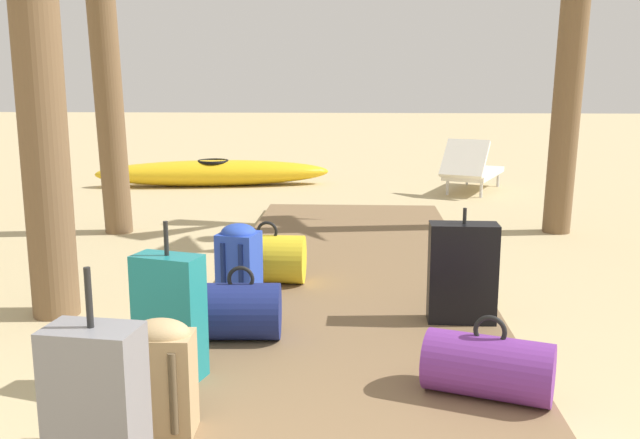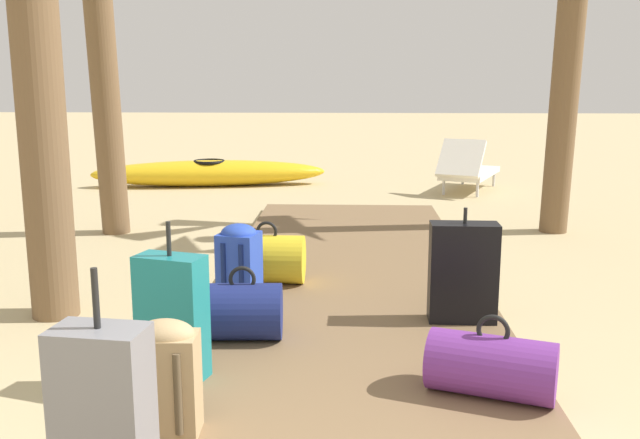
{
  "view_description": "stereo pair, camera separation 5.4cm",
  "coord_description": "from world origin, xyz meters",
  "px_view_note": "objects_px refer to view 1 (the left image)",
  "views": [
    {
      "loc": [
        0.05,
        -1.36,
        1.63
      ],
      "look_at": [
        -0.23,
        4.02,
        0.55
      ],
      "focal_mm": 39.56,
      "sensor_mm": 36.0,
      "label": 1
    },
    {
      "loc": [
        -0.0,
        -1.36,
        1.63
      ],
      "look_at": [
        -0.23,
        4.02,
        0.55
      ],
      "focal_mm": 39.56,
      "sensor_mm": 36.0,
      "label": 2
    }
  ],
  "objects_px": {
    "duffel_bag_yellow": "(268,259)",
    "lounge_chair": "(472,170)",
    "suitcase_teal": "(170,316)",
    "backpack_tan": "(162,374)",
    "duffel_bag_purple": "(488,366)",
    "duffel_bag_navy": "(242,311)",
    "suitcase_black": "(462,273)",
    "suitcase_grey": "(97,419)",
    "backpack_blue": "(239,261)",
    "kayak": "(213,173)"
  },
  "relations": [
    {
      "from": "lounge_chair",
      "to": "backpack_tan",
      "type": "bearing_deg",
      "value": -108.78
    },
    {
      "from": "backpack_blue",
      "to": "duffel_bag_purple",
      "type": "distance_m",
      "value": 2.08
    },
    {
      "from": "duffel_bag_navy",
      "to": "suitcase_teal",
      "type": "bearing_deg",
      "value": -116.55
    },
    {
      "from": "duffel_bag_yellow",
      "to": "kayak",
      "type": "height_order",
      "value": "duffel_bag_yellow"
    },
    {
      "from": "suitcase_teal",
      "to": "duffel_bag_purple",
      "type": "bearing_deg",
      "value": -5.64
    },
    {
      "from": "suitcase_teal",
      "to": "lounge_chair",
      "type": "height_order",
      "value": "suitcase_teal"
    },
    {
      "from": "duffel_bag_purple",
      "to": "suitcase_grey",
      "type": "xyz_separation_m",
      "value": [
        -1.58,
        -1.01,
        0.19
      ]
    },
    {
      "from": "suitcase_teal",
      "to": "duffel_bag_yellow",
      "type": "xyz_separation_m",
      "value": [
        0.29,
        1.77,
        -0.14
      ]
    },
    {
      "from": "kayak",
      "to": "duffel_bag_yellow",
      "type": "bearing_deg",
      "value": -74.38
    },
    {
      "from": "duffel_bag_yellow",
      "to": "lounge_chair",
      "type": "relative_size",
      "value": 0.35
    },
    {
      "from": "backpack_blue",
      "to": "kayak",
      "type": "height_order",
      "value": "backpack_blue"
    },
    {
      "from": "suitcase_grey",
      "to": "duffel_bag_purple",
      "type": "bearing_deg",
      "value": 32.39
    },
    {
      "from": "duffel_bag_yellow",
      "to": "suitcase_grey",
      "type": "bearing_deg",
      "value": -94.77
    },
    {
      "from": "backpack_blue",
      "to": "backpack_tan",
      "type": "bearing_deg",
      "value": -90.81
    },
    {
      "from": "suitcase_grey",
      "to": "suitcase_teal",
      "type": "bearing_deg",
      "value": 92.21
    },
    {
      "from": "suitcase_teal",
      "to": "duffel_bag_navy",
      "type": "xyz_separation_m",
      "value": [
        0.28,
        0.57,
        -0.16
      ]
    },
    {
      "from": "duffel_bag_yellow",
      "to": "kayak",
      "type": "bearing_deg",
      "value": 105.62
    },
    {
      "from": "suitcase_grey",
      "to": "suitcase_black",
      "type": "bearing_deg",
      "value": 52.77
    },
    {
      "from": "duffel_bag_navy",
      "to": "duffel_bag_yellow",
      "type": "bearing_deg",
      "value": 89.69
    },
    {
      "from": "duffel_bag_yellow",
      "to": "backpack_blue",
      "type": "bearing_deg",
      "value": -106.29
    },
    {
      "from": "duffel_bag_purple",
      "to": "suitcase_black",
      "type": "bearing_deg",
      "value": 88.55
    },
    {
      "from": "duffel_bag_purple",
      "to": "lounge_chair",
      "type": "height_order",
      "value": "lounge_chair"
    },
    {
      "from": "suitcase_teal",
      "to": "backpack_tan",
      "type": "xyz_separation_m",
      "value": [
        0.12,
        -0.6,
        -0.05
      ]
    },
    {
      "from": "duffel_bag_yellow",
      "to": "duffel_bag_purple",
      "type": "bearing_deg",
      "value": -55.31
    },
    {
      "from": "duffel_bag_yellow",
      "to": "lounge_chair",
      "type": "distance_m",
      "value": 5.56
    },
    {
      "from": "suitcase_teal",
      "to": "suitcase_grey",
      "type": "distance_m",
      "value": 1.17
    },
    {
      "from": "suitcase_grey",
      "to": "duffel_bag_navy",
      "type": "bearing_deg",
      "value": 82.16
    },
    {
      "from": "duffel_bag_navy",
      "to": "duffel_bag_yellow",
      "type": "xyz_separation_m",
      "value": [
        0.01,
        1.21,
        0.01
      ]
    },
    {
      "from": "kayak",
      "to": "suitcase_grey",
      "type": "bearing_deg",
      "value": -81.32
    },
    {
      "from": "suitcase_teal",
      "to": "duffel_bag_purple",
      "type": "distance_m",
      "value": 1.65
    },
    {
      "from": "duffel_bag_yellow",
      "to": "kayak",
      "type": "distance_m",
      "value": 5.68
    },
    {
      "from": "duffel_bag_yellow",
      "to": "lounge_chair",
      "type": "height_order",
      "value": "lounge_chair"
    },
    {
      "from": "duffel_bag_yellow",
      "to": "backpack_tan",
      "type": "bearing_deg",
      "value": -94.03
    },
    {
      "from": "backpack_blue",
      "to": "suitcase_teal",
      "type": "bearing_deg",
      "value": -96.61
    },
    {
      "from": "duffel_bag_navy",
      "to": "suitcase_black",
      "type": "bearing_deg",
      "value": 15.77
    },
    {
      "from": "suitcase_black",
      "to": "backpack_blue",
      "type": "bearing_deg",
      "value": 167.38
    },
    {
      "from": "suitcase_black",
      "to": "kayak",
      "type": "xyz_separation_m",
      "value": [
        -2.9,
        6.29,
        -0.2
      ]
    },
    {
      "from": "suitcase_black",
      "to": "suitcase_grey",
      "type": "relative_size",
      "value": 0.82
    },
    {
      "from": "suitcase_black",
      "to": "lounge_chair",
      "type": "bearing_deg",
      "value": 80.43
    },
    {
      "from": "suitcase_grey",
      "to": "lounge_chair",
      "type": "distance_m",
      "value": 8.39
    },
    {
      "from": "suitcase_black",
      "to": "suitcase_grey",
      "type": "height_order",
      "value": "suitcase_grey"
    },
    {
      "from": "backpack_tan",
      "to": "duffel_bag_navy",
      "type": "bearing_deg",
      "value": 82.17
    },
    {
      "from": "duffel_bag_navy",
      "to": "duffel_bag_yellow",
      "type": "relative_size",
      "value": 0.83
    },
    {
      "from": "backpack_tan",
      "to": "kayak",
      "type": "xyz_separation_m",
      "value": [
        -1.36,
        7.84,
        -0.16
      ]
    },
    {
      "from": "suitcase_grey",
      "to": "kayak",
      "type": "relative_size",
      "value": 0.25
    },
    {
      "from": "duffel_bag_purple",
      "to": "lounge_chair",
      "type": "xyz_separation_m",
      "value": [
        1.02,
        6.98,
        0.09
      ]
    },
    {
      "from": "suitcase_black",
      "to": "backpack_tan",
      "type": "xyz_separation_m",
      "value": [
        -1.53,
        -1.56,
        -0.05
      ]
    },
    {
      "from": "suitcase_black",
      "to": "suitcase_teal",
      "type": "relative_size",
      "value": 0.89
    },
    {
      "from": "backpack_blue",
      "to": "lounge_chair",
      "type": "relative_size",
      "value": 0.34
    },
    {
      "from": "duffel_bag_purple",
      "to": "suitcase_grey",
      "type": "distance_m",
      "value": 1.89
    }
  ]
}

